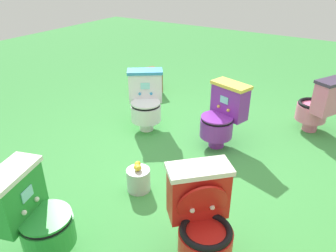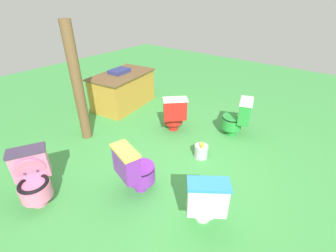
# 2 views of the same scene
# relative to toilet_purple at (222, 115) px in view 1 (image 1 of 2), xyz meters

# --- Properties ---
(ground) EXTENTS (14.00, 14.00, 0.00)m
(ground) POSITION_rel_toilet_purple_xyz_m (0.62, -0.08, -0.37)
(ground) COLOR #429947
(toilet_purple) EXTENTS (0.59, 0.53, 0.73)m
(toilet_purple) POSITION_rel_toilet_purple_xyz_m (0.00, 0.00, 0.00)
(toilet_purple) COLOR purple
(toilet_purple) RESTS_ON ground
(toilet_red) EXTENTS (0.63, 0.63, 0.73)m
(toilet_red) POSITION_rel_toilet_purple_xyz_m (1.59, 0.56, 0.00)
(toilet_red) COLOR red
(toilet_red) RESTS_ON ground
(toilet_white) EXTENTS (0.63, 0.61, 0.73)m
(toilet_white) POSITION_rel_toilet_purple_xyz_m (0.11, -0.99, 0.00)
(toilet_white) COLOR white
(toilet_white) RESTS_ON ground
(toilet_green) EXTENTS (0.53, 0.59, 0.73)m
(toilet_green) POSITION_rel_toilet_purple_xyz_m (2.19, -0.44, 0.00)
(toilet_green) COLOR green
(toilet_green) RESTS_ON ground
(toilet_pink) EXTENTS (0.58, 0.62, 0.73)m
(toilet_pink) POSITION_rel_toilet_purple_xyz_m (-0.90, 0.88, 0.00)
(toilet_pink) COLOR pink
(toilet_pink) RESTS_ON ground
(small_crate) EXTENTS (0.38, 0.40, 0.36)m
(small_crate) POSITION_rel_toilet_purple_xyz_m (-0.97, -1.67, -0.19)
(small_crate) COLOR brown
(small_crate) RESTS_ON ground
(lemon_bucket) EXTENTS (0.22, 0.22, 0.28)m
(lemon_bucket) POSITION_rel_toilet_purple_xyz_m (1.19, -0.29, -0.25)
(lemon_bucket) COLOR #B7B7BF
(lemon_bucket) RESTS_ON ground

